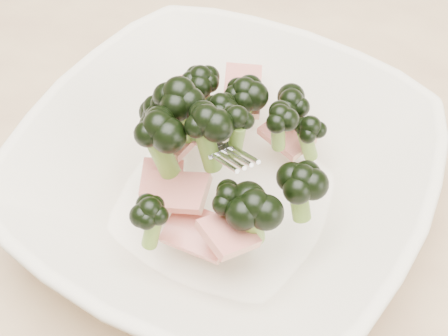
{
  "coord_description": "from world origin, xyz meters",
  "views": [
    {
      "loc": [
        0.14,
        -0.28,
        1.17
      ],
      "look_at": [
        0.05,
        0.01,
        0.8
      ],
      "focal_mm": 50.0,
      "sensor_mm": 36.0,
      "label": 1
    }
  ],
  "objects": [
    {
      "name": "broccoli_dish",
      "position": [
        0.05,
        0.01,
        0.79
      ],
      "size": [
        0.37,
        0.37,
        0.13
      ],
      "color": "beige",
      "rests_on": "dining_table"
    },
    {
      "name": "dining_table",
      "position": [
        0.0,
        0.0,
        0.65
      ],
      "size": [
        1.2,
        0.8,
        0.75
      ],
      "color": "tan",
      "rests_on": "ground"
    }
  ]
}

